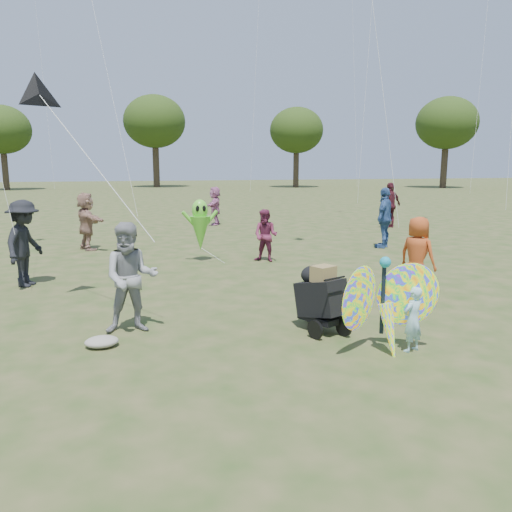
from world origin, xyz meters
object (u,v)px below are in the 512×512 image
at_px(child_girl, 413,319).
at_px(crowd_h, 390,205).
at_px(crowd_j, 215,206).
at_px(jogging_stroller, 320,293).
at_px(crowd_e, 266,236).
at_px(butterfly_kite, 386,307).
at_px(crowd_a, 417,255).
at_px(alien_kite, 200,227).
at_px(crowd_c, 385,218).
at_px(crowd_d, 86,221).
at_px(adult_man, 131,278).
at_px(crowd_b, 25,243).

bearing_deg(child_girl, crowd_h, -138.02).
bearing_deg(crowd_j, jogging_stroller, 15.07).
bearing_deg(crowd_e, butterfly_kite, -52.76).
distance_m(crowd_a, crowd_j, 13.20).
height_order(crowd_h, alien_kite, crowd_h).
xyz_separation_m(crowd_c, crowd_d, (-9.30, 2.11, -0.07)).
relative_size(adult_man, crowd_b, 0.93).
height_order(adult_man, jogging_stroller, adult_man).
xyz_separation_m(crowd_e, jogging_stroller, (-0.80, -5.87, -0.12)).
relative_size(crowd_a, jogging_stroller, 1.42).
height_order(crowd_a, alien_kite, alien_kite).
relative_size(adult_man, jogging_stroller, 1.56).
distance_m(crowd_a, crowd_c, 5.90).
bearing_deg(jogging_stroller, crowd_e, 58.59).
xyz_separation_m(crowd_a, crowd_h, (5.25, 10.13, 0.16)).
bearing_deg(crowd_c, adult_man, -5.14).
bearing_deg(adult_man, jogging_stroller, -10.96).
bearing_deg(jogging_stroller, child_girl, -77.36).
height_order(child_girl, crowd_b, crowd_b).
xyz_separation_m(adult_man, jogging_stroller, (2.96, -0.71, -0.28)).
relative_size(adult_man, crowd_c, 0.91).
distance_m(crowd_b, crowd_d, 4.84).
bearing_deg(crowd_d, jogging_stroller, -179.19).
height_order(crowd_e, crowd_j, crowd_j).
height_order(child_girl, crowd_a, crowd_a).
relative_size(crowd_c, crowd_j, 1.14).
distance_m(child_girl, crowd_d, 11.65).
bearing_deg(butterfly_kite, crowd_a, 50.62).
distance_m(jogging_stroller, butterfly_kite, 1.29).
bearing_deg(crowd_b, crowd_c, -56.88).
bearing_deg(butterfly_kite, alien_kite, 100.94).
bearing_deg(crowd_e, crowd_j, 128.06).
bearing_deg(child_girl, crowd_a, -142.81).
xyz_separation_m(crowd_j, butterfly_kite, (-0.55, -15.97, -0.18)).
distance_m(adult_man, crowd_e, 6.39).
height_order(crowd_a, crowd_h, crowd_h).
relative_size(child_girl, adult_man, 0.54).
xyz_separation_m(child_girl, crowd_d, (-5.03, 10.50, 0.43)).
relative_size(crowd_a, crowd_j, 0.94).
relative_size(crowd_a, crowd_d, 0.89).
bearing_deg(crowd_c, crowd_j, -105.00).
relative_size(crowd_c, crowd_e, 1.34).
bearing_deg(crowd_j, child_girl, 18.65).
distance_m(adult_man, crowd_j, 14.63).
relative_size(crowd_a, crowd_c, 0.83).
height_order(crowd_b, crowd_e, crowd_b).
bearing_deg(child_girl, crowd_d, -83.55).
height_order(crowd_b, alien_kite, crowd_b).
relative_size(child_girl, crowd_d, 0.53).
xyz_separation_m(child_girl, crowd_e, (-0.11, 7.12, 0.25)).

